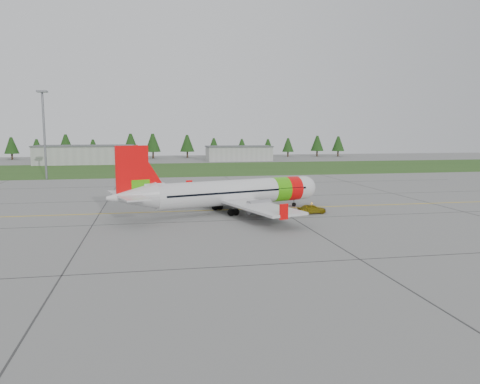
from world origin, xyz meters
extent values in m
plane|color=gray|center=(0.00, 0.00, 0.00)|extent=(320.00, 320.00, 0.00)
cylinder|color=silver|center=(3.66, 6.26, 2.76)|extent=(23.18, 10.17, 3.48)
sphere|color=silver|center=(14.74, 9.68, 2.76)|extent=(3.48, 3.48, 3.48)
cone|color=silver|center=(-10.40, 1.91, 3.08)|extent=(6.99, 5.17, 3.48)
cube|color=black|center=(15.00, 9.76, 3.08)|extent=(2.05, 2.64, 0.50)
cylinder|color=#46B70D|center=(10.48, 8.36, 2.76)|extent=(3.27, 4.08, 3.56)
cylinder|color=#F00809|center=(12.53, 9.00, 2.76)|extent=(2.93, 3.98, 3.56)
cube|color=silver|center=(3.24, 6.12, 1.78)|extent=(13.12, 28.72, 0.32)
cube|color=#F00809|center=(-1.80, 19.41, 2.27)|extent=(1.07, 0.47, 1.78)
cube|color=#F00809|center=(6.58, -7.69, 2.27)|extent=(1.07, 0.47, 1.78)
cylinder|color=gray|center=(3.07, 11.21, 1.29)|extent=(3.62, 2.74, 1.87)
cylinder|color=gray|center=(5.97, 1.83, 1.29)|extent=(3.62, 2.74, 1.87)
cube|color=#F00809|center=(-10.23, 1.96, 6.07)|extent=(4.01, 1.52, 6.78)
cube|color=#46B70D|center=(-9.29, 2.25, 4.10)|extent=(2.33, 1.04, 2.14)
cube|color=silver|center=(-10.82, 1.78, 3.30)|extent=(5.76, 10.64, 0.20)
cylinder|color=slate|center=(13.04, 9.15, 0.62)|extent=(0.16, 0.16, 1.25)
cylinder|color=black|center=(13.04, 9.15, 0.30)|extent=(0.65, 0.42, 0.61)
cylinder|color=slate|center=(1.65, 8.25, 0.85)|extent=(0.20, 0.20, 1.69)
cylinder|color=black|center=(1.31, 8.14, 0.46)|extent=(1.00, 0.66, 0.93)
cylinder|color=slate|center=(3.12, 3.48, 0.85)|extent=(0.20, 0.20, 1.69)
cylinder|color=black|center=(2.78, 3.37, 0.46)|extent=(1.00, 0.66, 0.93)
imported|color=gold|center=(13.54, 2.70, 1.95)|extent=(1.49, 1.71, 3.90)
imported|color=silver|center=(-9.84, 57.53, 2.43)|extent=(2.18, 2.13, 4.86)
cube|color=#30561E|center=(0.00, 82.00, 0.01)|extent=(320.00, 50.00, 0.03)
cube|color=gold|center=(0.00, 8.00, 0.01)|extent=(120.00, 0.25, 0.02)
cube|color=#A8A8A3|center=(-30.00, 110.00, 3.00)|extent=(32.00, 14.00, 6.00)
cube|color=#A8A8A3|center=(25.00, 118.00, 2.60)|extent=(24.00, 12.00, 5.20)
cylinder|color=slate|center=(-32.00, 58.00, 10.00)|extent=(0.50, 0.50, 20.00)
camera|label=1|loc=(-7.89, -57.36, 11.25)|focal=35.00mm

